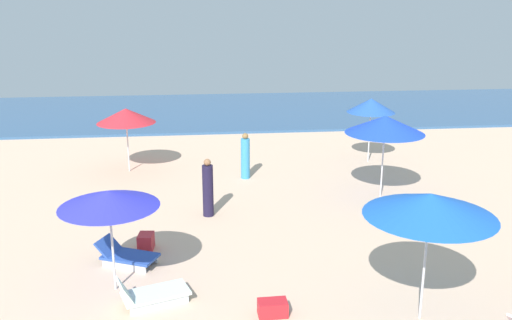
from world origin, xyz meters
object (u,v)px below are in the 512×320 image
umbrella_3 (371,105)px  beachgoer_1 (245,157)px  beachgoer_2 (208,189)px  umbrella_0 (109,199)px  cooler_box_1 (146,242)px  lounge_chair_0_1 (126,255)px  umbrella_6 (126,116)px  umbrella_1 (385,125)px  cooler_box_0 (273,308)px  umbrella_4 (430,205)px  lounge_chair_0_0 (151,294)px

umbrella_3 → beachgoer_1: 5.33m
beachgoer_1 → beachgoer_2: 3.66m
umbrella_3 → beachgoer_1: bearing=-162.6°
umbrella_0 → cooler_box_1: size_ratio=4.93×
lounge_chair_0_1 → cooler_box_1: 0.85m
umbrella_6 → beachgoer_2: 5.57m
umbrella_0 → umbrella_3: 12.29m
lounge_chair_0_1 → umbrella_1: 8.70m
cooler_box_0 → umbrella_4: bearing=-9.6°
lounge_chair_0_0 → umbrella_4: (5.29, -1.13, 2.16)m
beachgoer_2 → cooler_box_1: size_ratio=3.73×
lounge_chair_0_0 → lounge_chair_0_1: 2.00m
lounge_chair_0_1 → cooler_box_0: size_ratio=2.68×
umbrella_0 → lounge_chair_0_1: umbrella_0 is taller
umbrella_4 → cooler_box_0: 3.65m
umbrella_6 → beachgoer_1: size_ratio=1.43×
lounge_chair_0_1 → cooler_box_0: bearing=-104.7°
lounge_chair_0_1 → beachgoer_1: bearing=-3.8°
umbrella_0 → cooler_box_0: 4.01m
umbrella_3 → cooler_box_0: 11.76m
umbrella_1 → beachgoer_1: bearing=149.9°
umbrella_4 → umbrella_6: size_ratio=1.12×
umbrella_1 → beachgoer_2: bearing=-169.6°
beachgoer_2 → cooler_box_1: (-1.61, -2.12, -0.60)m
umbrella_0 → cooler_box_0: (3.24, -1.39, -1.92)m
umbrella_3 → beachgoer_1: (-4.90, -1.53, -1.44)m
umbrella_0 → cooler_box_1: 2.74m
beachgoer_1 → beachgoer_2: bearing=98.3°
umbrella_4 → umbrella_6: bearing=122.6°
lounge_chair_0_0 → lounge_chair_0_1: bearing=1.8°
umbrella_3 → cooler_box_0: umbrella_3 is taller
umbrella_1 → umbrella_3: umbrella_1 is taller
umbrella_4 → lounge_chair_0_1: bearing=153.5°
cooler_box_1 → umbrella_3: bearing=-41.6°
umbrella_0 → lounge_chair_0_0: bearing=-40.1°
beachgoer_1 → cooler_box_0: beachgoer_1 is taller
lounge_chair_0_1 → beachgoer_1: 7.14m
umbrella_4 → cooler_box_0: size_ratio=4.48×
lounge_chair_0_1 → umbrella_4: umbrella_4 is taller
lounge_chair_0_1 → beachgoer_1: size_ratio=0.96×
cooler_box_1 → lounge_chair_0_1: bearing=158.5°
umbrella_1 → cooler_box_0: (-4.35, -6.45, -2.19)m
lounge_chair_0_0 → umbrella_3: size_ratio=0.63×
lounge_chair_0_0 → umbrella_0: bearing=30.8°
umbrella_6 → cooler_box_0: (3.89, -10.12, -1.90)m
lounge_chair_0_0 → lounge_chair_0_1: (-0.71, 1.87, 0.00)m
umbrella_6 → beachgoer_1: bearing=-17.2°
umbrella_1 → beachgoer_2: 5.78m
lounge_chair_0_1 → umbrella_4: 7.05m
lounge_chair_0_0 → umbrella_6: 9.70m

